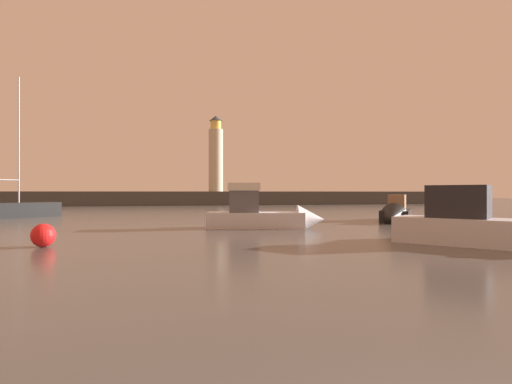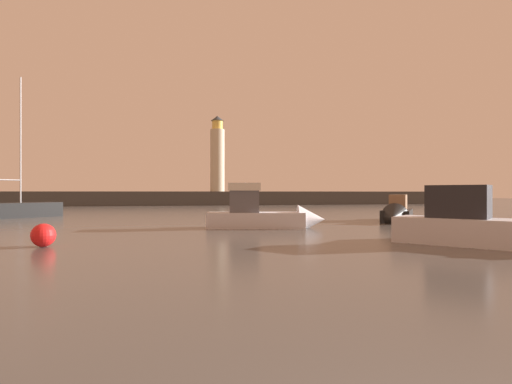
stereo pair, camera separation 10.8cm
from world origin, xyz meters
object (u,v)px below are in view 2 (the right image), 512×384
Objects in this scene: motorboat_3 at (267,214)px; sailboat_moored at (11,210)px; motorboat_2 at (396,214)px; motorboat_1 at (504,228)px; mooring_buoy at (43,235)px; lighthouse at (217,156)px.

sailboat_moored reaches higher than motorboat_3.
motorboat_3 is 22.85m from sailboat_moored.
motorboat_2 is at bearing 15.40° from motorboat_3.
motorboat_1 is at bearing -42.48° from sailboat_moored.
motorboat_1 is 13.13m from motorboat_2.
motorboat_2 reaches higher than mooring_buoy.
sailboat_moored is 12.99× the size of mooring_buoy.
motorboat_1 is 1.10× the size of motorboat_2.
motorboat_1 is 7.81× the size of mooring_buoy.
motorboat_2 is at bearing -20.31° from sailboat_moored.
motorboat_3 is (-6.94, 10.01, 0.05)m from motorboat_1.
lighthouse reaches higher than mooring_buoy.
sailboat_moored is at bearing 144.29° from motorboat_3.
sailboat_moored reaches higher than motorboat_1.
sailboat_moored is (-20.16, -29.53, -7.43)m from lighthouse.
sailboat_moored is at bearing 112.68° from mooring_buoy.
motorboat_2 is at bearing -78.15° from lighthouse.
lighthouse is 13.71× the size of mooring_buoy.
mooring_buoy is at bearing -156.03° from motorboat_2.
lighthouse reaches higher than motorboat_2.
lighthouse is 43.51m from motorboat_3.
motorboat_2 is 0.54× the size of sailboat_moored.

